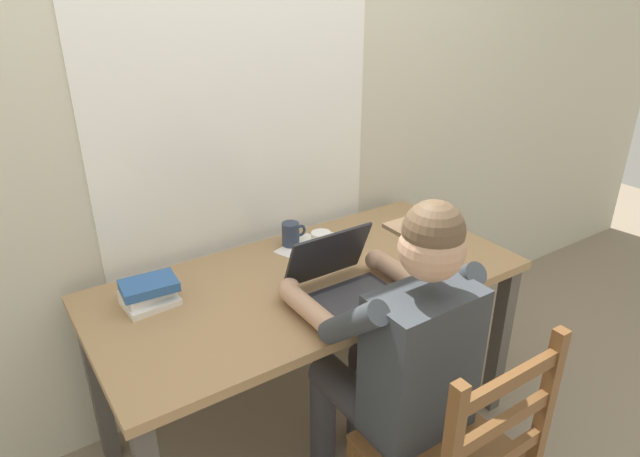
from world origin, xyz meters
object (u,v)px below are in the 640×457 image
at_px(book_stack_main, 149,292).
at_px(computer_mouse, 419,279).
at_px(desk, 310,298).
at_px(coffee_mug_white, 322,242).
at_px(coffee_mug_dark, 291,234).
at_px(laptop, 343,282).
at_px(seated_person, 398,351).

bearing_deg(book_stack_main, computer_mouse, -25.65).
bearing_deg(desk, coffee_mug_white, 43.92).
relative_size(desk, book_stack_main, 8.27).
height_order(coffee_mug_dark, book_stack_main, coffee_mug_dark).
bearing_deg(book_stack_main, coffee_mug_dark, 9.57).
bearing_deg(computer_mouse, laptop, 162.56).
relative_size(seated_person, coffee_mug_white, 10.44).
relative_size(computer_mouse, coffee_mug_dark, 0.91).
height_order(desk, computer_mouse, computer_mouse).
height_order(laptop, computer_mouse, laptop).
bearing_deg(seated_person, desk, 95.43).
bearing_deg(coffee_mug_white, seated_person, -100.32).
height_order(laptop, book_stack_main, laptop).
bearing_deg(coffee_mug_white, laptop, -111.27).
xyz_separation_m(computer_mouse, book_stack_main, (-0.86, 0.41, 0.03)).
height_order(desk, seated_person, seated_person).
xyz_separation_m(desk, coffee_mug_white, (0.15, 0.15, 0.14)).
distance_m(seated_person, laptop, 0.31).
bearing_deg(coffee_mug_white, book_stack_main, 178.95).
distance_m(desk, computer_mouse, 0.42).
bearing_deg(book_stack_main, seated_person, -45.94).
bearing_deg(coffee_mug_dark, coffee_mug_white, -59.30).
bearing_deg(computer_mouse, desk, 140.81).
relative_size(seated_person, coffee_mug_dark, 11.27).
relative_size(coffee_mug_white, book_stack_main, 0.61).
relative_size(desk, seated_person, 1.29).
bearing_deg(desk, laptop, -79.52).
distance_m(laptop, computer_mouse, 0.30).
relative_size(laptop, coffee_mug_dark, 3.00).
xyz_separation_m(seated_person, coffee_mug_white, (0.11, 0.60, 0.11)).
bearing_deg(laptop, coffee_mug_white, 68.73).
distance_m(desk, seated_person, 0.46).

